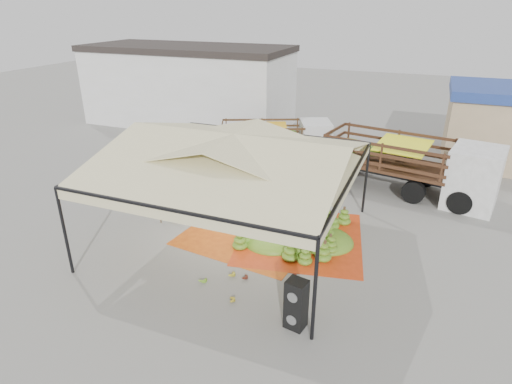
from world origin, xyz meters
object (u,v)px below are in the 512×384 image
at_px(banana_heap, 291,219).
at_px(truck_right, 417,160).
at_px(speaker_stack, 296,304).
at_px(vendor, 275,171).
at_px(truck_left, 281,136).

height_order(banana_heap, truck_right, truck_right).
bearing_deg(speaker_stack, truck_right, 88.48).
bearing_deg(banana_heap, vendor, 117.43).
relative_size(vendor, truck_right, 0.21).
bearing_deg(speaker_stack, vendor, 123.91).
bearing_deg(truck_left, speaker_stack, -92.75).
height_order(speaker_stack, truck_right, truck_right).
relative_size(banana_heap, speaker_stack, 3.66).
relative_size(vendor, truck_left, 0.26).
xyz_separation_m(speaker_stack, truck_left, (-4.93, 12.97, 0.54)).
height_order(banana_heap, vendor, vendor).
relative_size(truck_left, truck_right, 0.81).
bearing_deg(vendor, truck_left, -89.62).
xyz_separation_m(banana_heap, truck_right, (4.04, 5.70, 0.99)).
relative_size(banana_heap, truck_right, 0.69).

